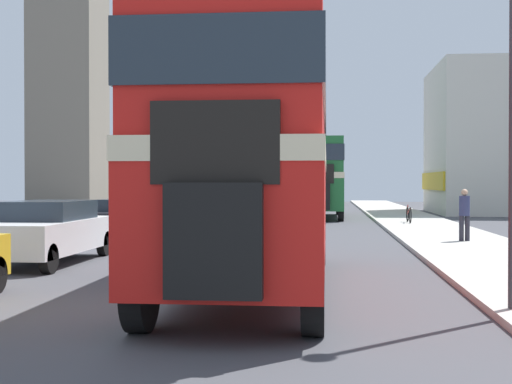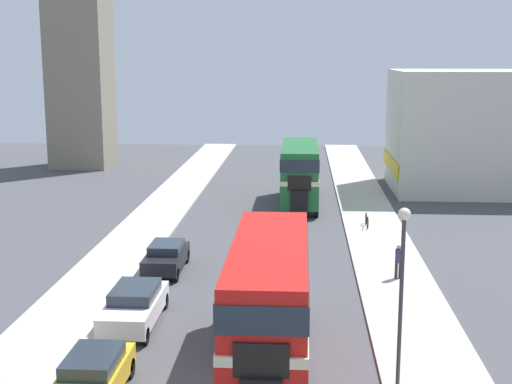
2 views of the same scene
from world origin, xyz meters
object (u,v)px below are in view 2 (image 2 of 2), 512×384
object	(u,v)px
double_decker_bus	(269,295)
bus_distant	(300,169)
pedestrian_walking	(399,259)
car_parked_mid	(135,305)
bicycle_on_pavement	(367,220)
car_parked_far	(166,257)
street_lamp	(402,277)
car_parked_near	(92,377)

from	to	relation	value
double_decker_bus	bus_distant	xyz separation A→B (m)	(0.87, 25.85, -0.06)
bus_distant	pedestrian_walking	xyz separation A→B (m)	(4.58, -16.31, -1.46)
bus_distant	car_parked_mid	distance (m)	23.25
car_parked_mid	bicycle_on_pavement	bearing A→B (deg)	57.33
pedestrian_walking	double_decker_bus	bearing A→B (deg)	-119.74
double_decker_bus	car_parked_far	distance (m)	11.78
pedestrian_walking	street_lamp	distance (m)	12.32
double_decker_bus	bicycle_on_pavement	distance (m)	20.15
double_decker_bus	car_parked_mid	size ratio (longest dim) A/B	2.11
car_parked_near	pedestrian_walking	xyz separation A→B (m)	(10.61, 12.16, 0.27)
bus_distant	bicycle_on_pavement	world-z (taller)	bus_distant
car_parked_mid	bicycle_on_pavement	world-z (taller)	car_parked_mid
car_parked_mid	car_parked_far	bearing A→B (deg)	90.64
bus_distant	car_parked_near	distance (m)	29.14
bus_distant	street_lamp	bearing A→B (deg)	-83.89
car_parked_far	street_lamp	size ratio (longest dim) A/B	0.67
street_lamp	car_parked_mid	bearing A→B (deg)	147.71
car_parked_far	street_lamp	world-z (taller)	street_lamp
bus_distant	bicycle_on_pavement	xyz separation A→B (m)	(4.02, -6.41, -1.99)
double_decker_bus	pedestrian_walking	distance (m)	11.09
bicycle_on_pavement	street_lamp	size ratio (longest dim) A/B	0.30
car_parked_near	street_lamp	world-z (taller)	street_lamp
car_parked_mid	pedestrian_walking	size ratio (longest dim) A/B	2.90
bus_distant	car_parked_far	world-z (taller)	bus_distant
bus_distant	car_parked_mid	xyz separation A→B (m)	(-6.19, -22.35, -1.70)
car_parked_mid	car_parked_far	xyz separation A→B (m)	(-0.08, 6.81, -0.05)
car_parked_mid	car_parked_far	size ratio (longest dim) A/B	1.17
car_parked_near	car_parked_mid	xyz separation A→B (m)	(-0.15, 6.11, 0.02)
car_parked_mid	pedestrian_walking	world-z (taller)	pedestrian_walking
bus_distant	street_lamp	distance (m)	28.36
bus_distant	pedestrian_walking	size ratio (longest dim) A/B	5.84
bus_distant	car_parked_near	bearing A→B (deg)	-101.97
double_decker_bus	pedestrian_walking	xyz separation A→B (m)	(5.45, 9.54, -1.51)
car_parked_mid	car_parked_far	distance (m)	6.81
car_parked_mid	bus_distant	bearing A→B (deg)	74.52
double_decker_bus	car_parked_mid	bearing A→B (deg)	146.63
bus_distant	car_parked_near	xyz separation A→B (m)	(-6.04, -28.46, -1.72)
bus_distant	pedestrian_walking	distance (m)	17.00
double_decker_bus	car_parked_far	xyz separation A→B (m)	(-5.39, 10.31, -1.81)
bicycle_on_pavement	street_lamp	bearing A→B (deg)	-92.66
car_parked_near	street_lamp	xyz separation A→B (m)	(9.05, 0.30, 3.21)
bicycle_on_pavement	car_parked_near	bearing A→B (deg)	-114.53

